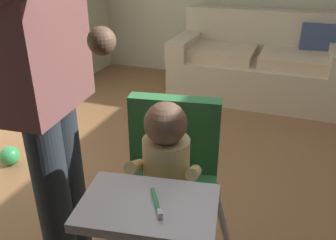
{
  "coord_description": "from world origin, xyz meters",
  "views": [
    {
      "loc": [
        0.22,
        -1.78,
        1.41
      ],
      "look_at": [
        -0.23,
        -0.57,
        0.8
      ],
      "focal_mm": 37.95,
      "sensor_mm": 36.0,
      "label": 1
    }
  ],
  "objects": [
    {
      "name": "toy_ball",
      "position": [
        -1.63,
        -0.1,
        0.07
      ],
      "size": [
        0.14,
        0.14,
        0.14
      ],
      "primitive_type": "sphere",
      "color": "green",
      "rests_on": "ground"
    },
    {
      "name": "couch",
      "position": [
        -0.15,
        1.94,
        0.33
      ],
      "size": [
        1.73,
        0.86,
        0.86
      ],
      "rotation": [
        0.0,
        0.0,
        -1.57
      ],
      "color": "beige",
      "rests_on": "ground"
    },
    {
      "name": "high_chair",
      "position": [
        -0.17,
        -0.74,
        0.66
      ],
      "size": [
        0.69,
        0.79,
        0.97
      ],
      "rotation": [
        0.0,
        0.0,
        -1.4
      ],
      "color": "silver",
      "rests_on": "ground"
    },
    {
      "name": "adult_standing",
      "position": [
        -0.62,
        -0.78,
        0.95
      ],
      "size": [
        0.55,
        0.5,
        1.68
      ],
      "rotation": [
        0.0,
        0.0,
        0.1
      ],
      "color": "#272E36",
      "rests_on": "ground"
    },
    {
      "name": "ground",
      "position": [
        0.0,
        0.0,
        -0.05
      ],
      "size": [
        5.96,
        6.47,
        0.1
      ],
      "primitive_type": "cube",
      "color": "#8D5E3C"
    }
  ]
}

